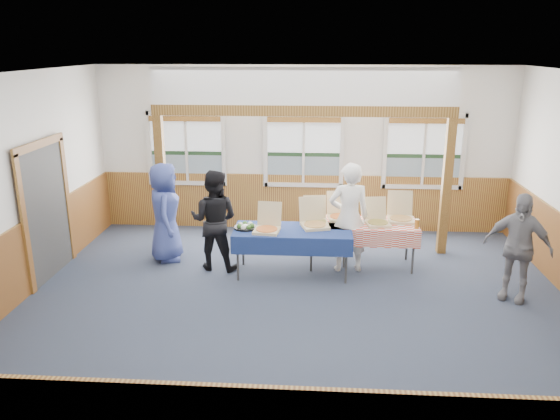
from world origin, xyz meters
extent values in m
plane|color=#242E3B|center=(0.00, 0.00, 0.00)|extent=(8.00, 8.00, 0.00)
plane|color=white|center=(0.00, 0.00, 3.20)|extent=(8.00, 8.00, 0.00)
plane|color=silver|center=(0.00, 3.50, 1.60)|extent=(8.00, 0.00, 8.00)
plane|color=silver|center=(0.00, -3.50, 1.60)|extent=(8.00, 0.00, 8.00)
plane|color=silver|center=(-4.00, 0.00, 1.60)|extent=(0.00, 8.00, 8.00)
cube|color=brown|center=(0.00, 3.48, 0.55)|extent=(7.98, 0.05, 1.10)
cube|color=brown|center=(-3.98, 0.00, 0.55)|extent=(0.05, 6.98, 1.10)
cube|color=#363636|center=(-3.96, 0.90, 1.05)|extent=(0.06, 1.30, 2.10)
cube|color=silver|center=(-2.30, 3.44, 0.91)|extent=(1.52, 0.05, 0.08)
cube|color=silver|center=(-2.30, 3.44, 2.29)|extent=(1.52, 0.05, 0.08)
cube|color=silver|center=(-3.04, 3.44, 1.60)|extent=(0.08, 0.05, 1.46)
cube|color=silver|center=(-1.56, 3.44, 1.60)|extent=(0.08, 0.05, 1.46)
cube|color=silver|center=(-2.30, 3.44, 1.60)|extent=(0.05, 0.05, 1.30)
cube|color=slate|center=(-2.30, 3.48, 1.21)|extent=(1.40, 0.02, 0.52)
cube|color=#18311A|center=(-2.30, 3.48, 1.51)|extent=(1.40, 0.02, 0.08)
cube|color=silver|center=(-2.30, 3.48, 1.90)|extent=(1.40, 0.02, 0.70)
cube|color=brown|center=(-2.30, 3.42, 2.19)|extent=(1.40, 0.07, 0.10)
cube|color=silver|center=(0.00, 3.44, 0.91)|extent=(1.52, 0.05, 0.08)
cube|color=silver|center=(0.00, 3.44, 2.29)|extent=(1.52, 0.05, 0.08)
cube|color=silver|center=(-0.74, 3.44, 1.60)|extent=(0.08, 0.05, 1.46)
cube|color=silver|center=(0.74, 3.44, 1.60)|extent=(0.08, 0.05, 1.46)
cube|color=silver|center=(0.00, 3.44, 1.60)|extent=(0.05, 0.05, 1.30)
cube|color=slate|center=(0.00, 3.48, 1.21)|extent=(1.40, 0.02, 0.52)
cube|color=#18311A|center=(0.00, 3.48, 1.51)|extent=(1.40, 0.02, 0.08)
cube|color=silver|center=(0.00, 3.48, 1.90)|extent=(1.40, 0.02, 0.70)
cube|color=brown|center=(0.00, 3.42, 2.19)|extent=(1.40, 0.07, 0.10)
cube|color=silver|center=(2.30, 3.44, 0.91)|extent=(1.52, 0.05, 0.08)
cube|color=silver|center=(2.30, 3.44, 2.29)|extent=(1.52, 0.05, 0.08)
cube|color=silver|center=(1.56, 3.44, 1.60)|extent=(0.08, 0.05, 1.46)
cube|color=silver|center=(3.04, 3.44, 1.60)|extent=(0.08, 0.05, 1.46)
cube|color=silver|center=(2.30, 3.44, 1.60)|extent=(0.05, 0.05, 1.30)
cube|color=slate|center=(2.30, 3.48, 1.21)|extent=(1.40, 0.02, 0.52)
cube|color=#18311A|center=(2.30, 3.48, 1.51)|extent=(1.40, 0.02, 0.08)
cube|color=silver|center=(2.30, 3.48, 1.90)|extent=(1.40, 0.02, 0.70)
cube|color=brown|center=(2.30, 3.42, 2.19)|extent=(1.40, 0.07, 0.10)
cube|color=#563613|center=(-2.50, 2.30, 1.20)|extent=(0.15, 0.15, 2.40)
cube|color=#563613|center=(2.50, 2.30, 1.20)|extent=(0.15, 0.15, 2.40)
cube|color=#563613|center=(0.00, 2.30, 2.49)|extent=(5.15, 0.18, 0.18)
cylinder|color=#363636|center=(-0.94, 0.85, 0.36)|extent=(0.04, 0.04, 0.73)
cylinder|color=#363636|center=(-0.94, 1.48, 0.36)|extent=(0.04, 0.04, 0.73)
cylinder|color=#363636|center=(0.74, 0.85, 0.36)|extent=(0.04, 0.04, 0.73)
cylinder|color=#363636|center=(0.74, 1.48, 0.36)|extent=(0.04, 0.04, 0.73)
cube|color=#363636|center=(-0.10, 1.17, 0.73)|extent=(1.95, 1.26, 0.03)
cube|color=navy|center=(-0.10, 1.17, 0.75)|extent=(2.02, 1.33, 0.01)
cube|color=navy|center=(-0.10, 0.76, 0.61)|extent=(1.78, 0.57, 0.28)
cube|color=navy|center=(-0.10, 1.57, 0.61)|extent=(1.78, 0.57, 0.28)
cylinder|color=#363636|center=(0.20, 1.29, 0.36)|extent=(0.04, 0.04, 0.73)
cylinder|color=#363636|center=(0.20, 1.90, 0.36)|extent=(0.04, 0.04, 0.73)
cylinder|color=#363636|center=(1.83, 1.29, 0.36)|extent=(0.04, 0.04, 0.73)
cylinder|color=#363636|center=(1.83, 1.90, 0.36)|extent=(0.04, 0.04, 0.73)
cube|color=#363636|center=(1.01, 1.60, 0.73)|extent=(1.90, 1.35, 0.03)
cube|color=red|center=(1.01, 1.60, 0.75)|extent=(1.98, 1.43, 0.01)
cube|color=red|center=(1.01, 1.20, 0.61)|extent=(1.68, 0.70, 0.28)
cube|color=red|center=(1.01, 1.99, 0.61)|extent=(1.68, 0.70, 0.28)
cube|color=beige|center=(-0.50, 1.02, 0.78)|extent=(0.42, 0.42, 0.04)
cylinder|color=gold|center=(-0.50, 1.02, 0.81)|extent=(0.37, 0.37, 0.01)
cube|color=beige|center=(-0.48, 1.25, 0.99)|extent=(0.39, 0.13, 0.38)
cube|color=beige|center=(0.25, 1.29, 0.78)|extent=(0.50, 0.50, 0.05)
cylinder|color=tan|center=(0.25, 1.29, 0.81)|extent=(0.43, 0.43, 0.01)
cube|color=beige|center=(0.18, 1.52, 1.00)|extent=(0.41, 0.20, 0.40)
cube|color=beige|center=(0.26, 1.46, 0.78)|extent=(0.42, 0.42, 0.04)
cylinder|color=#C0793C|center=(0.26, 1.46, 0.81)|extent=(0.37, 0.37, 0.01)
cube|color=beige|center=(0.24, 1.68, 0.99)|extent=(0.39, 0.13, 0.37)
cube|color=beige|center=(0.66, 1.75, 0.78)|extent=(0.43, 0.43, 0.04)
cylinder|color=gold|center=(0.66, 1.75, 0.81)|extent=(0.38, 0.38, 0.01)
cube|color=beige|center=(0.63, 1.98, 0.99)|extent=(0.39, 0.14, 0.38)
cube|color=beige|center=(1.26, 1.48, 0.78)|extent=(0.42, 0.42, 0.04)
cylinder|color=#C0793C|center=(1.26, 1.48, 0.81)|extent=(0.37, 0.37, 0.01)
cube|color=beige|center=(1.23, 1.70, 0.98)|extent=(0.38, 0.14, 0.37)
cube|color=beige|center=(1.66, 1.70, 0.78)|extent=(0.43, 0.43, 0.05)
cylinder|color=tan|center=(1.66, 1.70, 0.81)|extent=(0.37, 0.37, 0.01)
cube|color=beige|center=(1.67, 1.95, 1.01)|extent=(0.42, 0.11, 0.41)
cylinder|color=black|center=(-0.85, 1.17, 0.77)|extent=(0.37, 0.37, 0.03)
cylinder|color=white|center=(-0.85, 1.17, 0.80)|extent=(0.08, 0.08, 0.04)
sphere|color=#386426|center=(-0.75, 1.17, 0.80)|extent=(0.08, 0.08, 0.08)
sphere|color=silver|center=(-0.79, 1.25, 0.80)|extent=(0.08, 0.08, 0.08)
sphere|color=#386426|center=(-0.87, 1.27, 0.80)|extent=(0.08, 0.08, 0.08)
sphere|color=silver|center=(-0.94, 1.21, 0.80)|extent=(0.08, 0.08, 0.08)
sphere|color=#386426|center=(-0.94, 1.12, 0.80)|extent=(0.08, 0.08, 0.08)
sphere|color=silver|center=(-0.87, 1.07, 0.80)|extent=(0.08, 0.08, 0.08)
sphere|color=#386426|center=(-0.79, 1.09, 0.80)|extent=(0.08, 0.08, 0.08)
cylinder|color=#A9641C|center=(1.86, 1.35, 0.83)|extent=(0.07, 0.07, 0.15)
imported|color=white|center=(0.79, 1.40, 0.90)|extent=(0.71, 0.51, 1.80)
imported|color=black|center=(-1.39, 1.34, 0.83)|extent=(0.88, 0.73, 1.66)
imported|color=#3A4791|center=(-2.28, 1.66, 0.85)|extent=(0.70, 0.92, 1.69)
imported|color=gray|center=(3.13, 0.49, 0.80)|extent=(1.00, 0.81, 1.60)
camera|label=1|loc=(0.25, -6.99, 3.56)|focal=35.00mm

